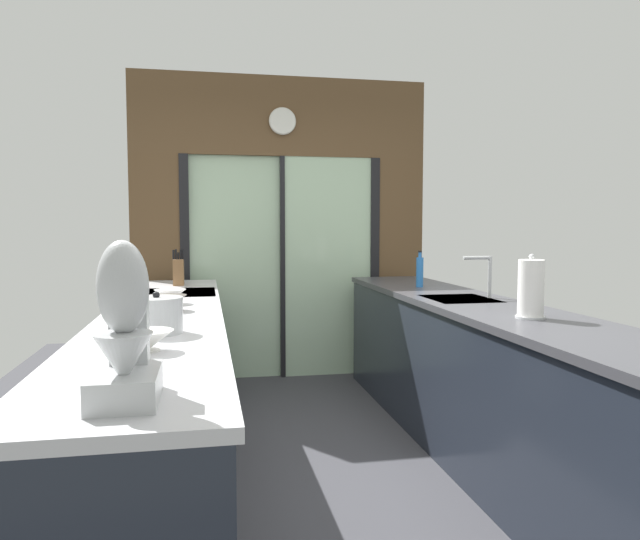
{
  "coord_description": "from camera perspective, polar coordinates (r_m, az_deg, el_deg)",
  "views": [
    {
      "loc": [
        -0.68,
        -2.92,
        1.37
      ],
      "look_at": [
        0.02,
        0.7,
        1.1
      ],
      "focal_mm": 33.2,
      "sensor_mm": 36.0,
      "label": 1
    }
  ],
  "objects": [
    {
      "name": "sink_faucet",
      "position": [
        3.89,
        15.63,
        -0.0
      ],
      "size": [
        0.19,
        0.02,
        0.27
      ],
      "color": "#B7BABC",
      "rests_on": "right_counter_run"
    },
    {
      "name": "mixing_bowl_far",
      "position": [
        3.58,
        -14.25,
        -2.45
      ],
      "size": [
        0.18,
        0.18,
        0.09
      ],
      "color": "silver",
      "rests_on": "left_counter_run"
    },
    {
      "name": "oven_range",
      "position": [
        4.27,
        -13.9,
        -8.31
      ],
      "size": [
        0.6,
        0.6,
        0.92
      ],
      "color": "#B7BABC",
      "rests_on": "ground_plane"
    },
    {
      "name": "paper_towel_roll",
      "position": [
        3.09,
        19.66,
        -1.77
      ],
      "size": [
        0.14,
        0.14,
        0.32
      ],
      "color": "#B7BABC",
      "rests_on": "right_counter_run"
    },
    {
      "name": "left_counter_run",
      "position": [
        3.19,
        -14.97,
        -12.47
      ],
      "size": [
        0.62,
        3.8,
        0.92
      ],
      "color": "#1E232D",
      "rests_on": "ground_plane"
    },
    {
      "name": "right_counter_run",
      "position": [
        3.7,
        15.1,
        -10.15
      ],
      "size": [
        0.62,
        3.8,
        0.92
      ],
      "color": "#1E232D",
      "rests_on": "ground_plane"
    },
    {
      "name": "stock_pot",
      "position": [
        2.61,
        -15.47,
        -4.22
      ],
      "size": [
        0.22,
        0.22,
        0.18
      ],
      "color": "#B7BABC",
      "rests_on": "left_counter_run"
    },
    {
      "name": "mixing_bowl_mid",
      "position": [
        3.29,
        -14.54,
        -3.05
      ],
      "size": [
        0.21,
        0.21,
        0.09
      ],
      "color": "#514C47",
      "rests_on": "left_counter_run"
    },
    {
      "name": "mixing_bowl_near",
      "position": [
        2.25,
        -16.2,
        -6.51
      ],
      "size": [
        0.18,
        0.18,
        0.08
      ],
      "color": "silver",
      "rests_on": "left_counter_run"
    },
    {
      "name": "back_wall_unit",
      "position": [
        5.36,
        -3.68,
        5.8
      ],
      "size": [
        2.64,
        0.12,
        2.7
      ],
      "color": "brown",
      "rests_on": "ground_plane"
    },
    {
      "name": "soap_bottle",
      "position": [
        4.48,
        9.59,
        -0.13
      ],
      "size": [
        0.05,
        0.05,
        0.27
      ],
      "color": "#286BB7",
      "rests_on": "right_counter_run"
    },
    {
      "name": "knife_block",
      "position": [
        4.7,
        -13.48,
        -0.14
      ],
      "size": [
        0.09,
        0.14,
        0.28
      ],
      "color": "brown",
      "rests_on": "left_counter_run"
    },
    {
      "name": "ground_plane",
      "position": [
        3.84,
        -0.0,
        -16.89
      ],
      "size": [
        5.04,
        7.6,
        0.02
      ],
      "primitive_type": "cube",
      "color": "#38383D"
    },
    {
      "name": "stand_mixer",
      "position": [
        1.62,
        -18.3,
        -6.42
      ],
      "size": [
        0.17,
        0.27,
        0.42
      ],
      "color": "#B7BABC",
      "rests_on": "left_counter_run"
    }
  ]
}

